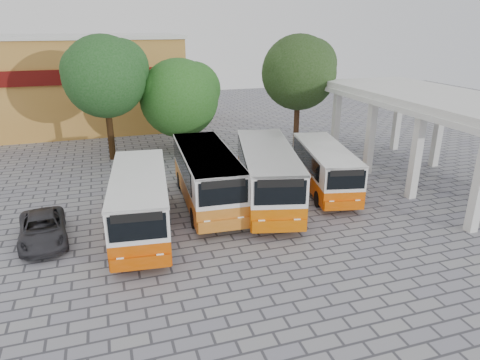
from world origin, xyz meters
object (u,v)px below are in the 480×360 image
object	(u,v)px
bus_far_right	(325,166)
parked_car	(43,229)
bus_centre_right	(267,172)
bus_centre_left	(207,174)
bus_far_left	(140,199)

from	to	relation	value
bus_far_right	parked_car	size ratio (longest dim) A/B	1.78
bus_centre_right	bus_far_right	size ratio (longest dim) A/B	1.19
bus_centre_right	bus_centre_left	bearing A→B (deg)	178.12
bus_far_left	parked_car	bearing A→B (deg)	-179.62
bus_centre_left	bus_far_right	world-z (taller)	bus_centre_left
bus_far_right	parked_car	world-z (taller)	bus_far_right
bus_centre_left	bus_far_right	size ratio (longest dim) A/B	1.11
parked_car	bus_centre_left	bearing A→B (deg)	6.77
bus_far_left	bus_centre_left	bearing A→B (deg)	37.66
parked_car	bus_far_left	bearing A→B (deg)	-11.86
bus_centre_left	bus_centre_right	world-z (taller)	bus_centre_right
bus_centre_left	parked_car	world-z (taller)	bus_centre_left
bus_centre_right	bus_far_right	distance (m)	3.96
bus_centre_left	bus_far_left	bearing A→B (deg)	-145.27
bus_far_left	bus_centre_right	world-z (taller)	bus_centre_right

